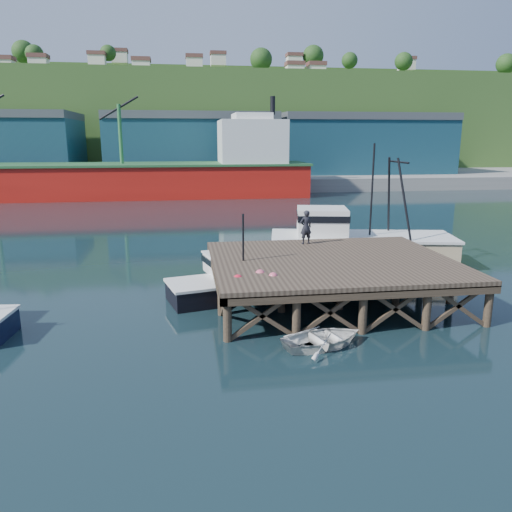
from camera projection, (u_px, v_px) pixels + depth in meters
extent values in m
plane|color=black|center=(223.00, 304.00, 24.85)|extent=(300.00, 300.00, 0.00)
cube|color=brown|center=(331.00, 261.00, 25.16)|extent=(12.00, 10.00, 0.25)
cube|color=#473828|center=(365.00, 295.00, 20.55)|extent=(12.00, 0.30, 0.35)
cylinder|color=#473828|center=(227.00, 322.00, 20.11)|extent=(0.36, 0.36, 2.60)
cylinder|color=#473828|center=(488.00, 309.00, 21.71)|extent=(0.36, 0.36, 2.60)
cylinder|color=#473828|center=(213.00, 265.00, 29.16)|extent=(0.36, 0.36, 2.60)
cylinder|color=#473828|center=(398.00, 259.00, 30.76)|extent=(0.36, 0.36, 2.60)
cube|color=gray|center=(193.00, 177.00, 92.02)|extent=(160.00, 40.00, 2.00)
cube|color=#184452|center=(192.00, 147.00, 85.94)|extent=(28.00, 16.00, 9.00)
cube|color=#184452|center=(359.00, 147.00, 90.15)|extent=(30.00, 16.00, 9.00)
cube|color=red|center=(108.00, 182.00, 68.88)|extent=(55.00, 9.50, 4.40)
cube|color=#26592D|center=(107.00, 165.00, 68.35)|extent=(55.50, 10.00, 0.30)
cube|color=silver|center=(251.00, 142.00, 70.46)|extent=(9.00, 9.00, 6.00)
cube|color=silver|center=(251.00, 118.00, 69.70)|extent=(5.00, 7.00, 1.20)
cylinder|color=black|center=(273.00, 105.00, 69.73)|extent=(0.70, 0.70, 2.50)
cube|color=#2D511E|center=(189.00, 125.00, 118.61)|extent=(220.00, 50.00, 22.00)
cube|color=black|center=(239.00, 288.00, 25.76)|extent=(7.51, 4.24, 0.98)
cube|color=silver|center=(239.00, 279.00, 25.64)|extent=(7.66, 4.33, 0.13)
cube|color=silver|center=(230.00, 264.00, 26.68)|extent=(2.85, 2.85, 0.98)
cube|color=black|center=(230.00, 260.00, 26.63)|extent=(3.01, 3.01, 0.33)
cylinder|color=black|center=(243.00, 249.00, 24.60)|extent=(0.10, 0.10, 3.49)
sphere|color=#DF526D|center=(241.00, 293.00, 22.62)|extent=(0.46, 0.46, 0.46)
sphere|color=#DF526D|center=(261.00, 286.00, 22.92)|extent=(0.46, 0.46, 0.46)
sphere|color=red|center=(253.00, 285.00, 22.29)|extent=(0.46, 0.46, 0.46)
cube|color=#D4B989|center=(361.00, 251.00, 32.22)|extent=(11.90, 6.02, 1.86)
cube|color=silver|center=(362.00, 236.00, 32.00)|extent=(12.14, 6.26, 0.15)
cube|color=silver|center=(323.00, 224.00, 31.43)|extent=(3.59, 3.43, 1.86)
cube|color=black|center=(324.00, 217.00, 31.34)|extent=(3.71, 3.55, 0.41)
cylinder|color=black|center=(372.00, 193.00, 31.44)|extent=(0.12, 0.12, 6.19)
imported|color=silver|center=(323.00, 338.00, 19.68)|extent=(3.93, 3.26, 0.70)
imported|color=black|center=(306.00, 227.00, 28.47)|extent=(0.79, 0.60, 1.94)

